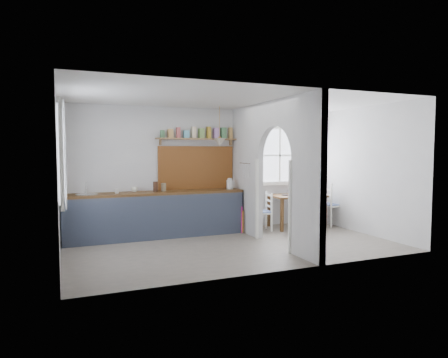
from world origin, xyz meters
name	(u,v)px	position (x,y,z in m)	size (l,w,h in m)	color
floor	(236,246)	(0.00, 0.00, 0.00)	(5.80, 3.20, 0.01)	gray
ceiling	(236,99)	(0.00, 0.00, 2.60)	(5.80, 3.20, 0.01)	silver
walls	(236,174)	(0.00, 0.00, 1.30)	(5.81, 3.21, 2.60)	silver
partition	(269,164)	(0.70, 0.06, 1.45)	(0.12, 3.20, 2.60)	silver
kitchen_window	(60,154)	(-2.87, 0.00, 1.65)	(0.10, 1.16, 1.50)	white
nook_window	(280,155)	(1.80, 1.56, 1.60)	(1.76, 0.10, 1.30)	white
counter	(156,214)	(-1.13, 1.33, 0.46)	(3.50, 0.60, 0.90)	#472C18
sink	(87,195)	(-2.43, 1.30, 0.89)	(0.40, 0.40, 0.02)	silver
backsplash	(196,168)	(-0.20, 1.58, 1.35)	(1.65, 0.03, 0.90)	brown
shelf	(198,136)	(-0.21, 1.49, 2.01)	(1.75, 0.20, 0.21)	olive
pendant_lamp	(219,142)	(0.15, 1.15, 1.88)	(0.26, 0.26, 0.16)	beige
utensil_rail	(245,163)	(0.61, 0.90, 1.45)	(0.02, 0.02, 0.50)	silver
dining_table	(296,211)	(1.97, 1.10, 0.36)	(1.17, 0.78, 0.73)	#472C18
chair_left	(262,212)	(1.09, 1.08, 0.41)	(0.37, 0.37, 0.82)	white
chair_right	(332,204)	(2.85, 1.00, 0.49)	(0.45, 0.45, 0.98)	white
kettle	(230,184)	(0.43, 1.27, 1.01)	(0.19, 0.15, 0.23)	silver
mug_a	(117,191)	(-1.89, 1.25, 0.94)	(0.10, 0.10, 0.09)	silver
mug_b	(134,189)	(-1.53, 1.41, 0.95)	(0.13, 0.13, 0.10)	silver
knife_block	(155,187)	(-1.14, 1.33, 1.00)	(0.09, 0.12, 0.19)	#472817
jar	(164,187)	(-0.97, 1.37, 0.98)	(0.10, 0.10, 0.16)	#7B6E53
towel_magenta	(242,220)	(0.58, 0.99, 0.28)	(0.02, 0.03, 0.56)	#D02787
towel_orange	(243,222)	(0.58, 0.94, 0.25)	(0.02, 0.03, 0.45)	#C37727
bowl	(310,193)	(2.23, 0.95, 0.76)	(0.28, 0.28, 0.07)	white
table_cup	(295,193)	(1.85, 0.96, 0.78)	(0.11, 0.11, 0.10)	#6C986C
plate	(285,195)	(1.68, 1.10, 0.74)	(0.19, 0.19, 0.02)	black
vase	(292,190)	(1.95, 1.26, 0.83)	(0.20, 0.20, 0.21)	#412B4E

